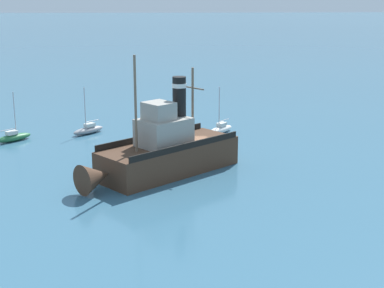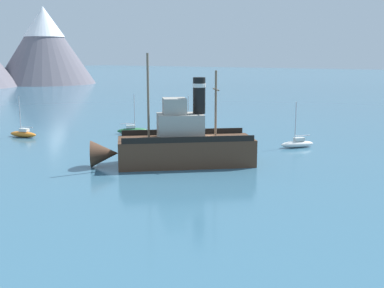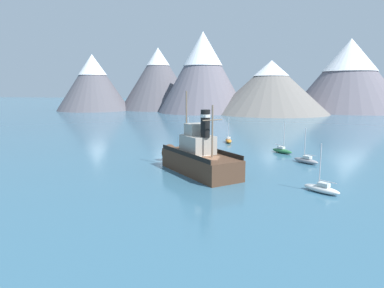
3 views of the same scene
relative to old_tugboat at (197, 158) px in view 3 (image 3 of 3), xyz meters
name	(u,v)px [view 3 (image 3 of 3)]	position (x,y,z in m)	size (l,w,h in m)	color
ground_plane	(208,178)	(1.70, -2.48, -1.83)	(600.00, 600.00, 0.00)	#38667F
mountain_ridge	(260,77)	(7.00, 112.78, 12.95)	(177.76, 67.51, 33.53)	#56545B
old_tugboat	(197,158)	(0.00, 0.00, 0.00)	(12.04, 13.05, 9.90)	#4C3323
sailboat_navy	(190,141)	(-5.39, 21.94, -1.40)	(3.96, 2.12, 4.90)	navy
sailboat_green	(282,150)	(11.05, 14.91, -1.40)	(3.51, 3.42, 4.90)	#286B3D
sailboat_grey	(306,160)	(13.86, 7.92, -1.40)	(3.53, 3.39, 4.90)	gray
sailboat_orange	(229,140)	(1.70, 24.04, -1.40)	(1.76, 3.93, 4.90)	orange
sailboat_white	(322,188)	(13.64, -5.87, -1.40)	(3.64, 3.25, 4.90)	white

